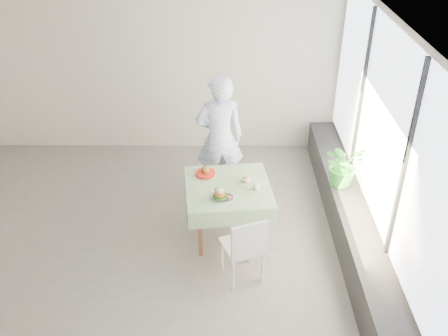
{
  "coord_description": "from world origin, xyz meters",
  "views": [
    {
      "loc": [
        1.22,
        -5.06,
        4.14
      ],
      "look_at": [
        1.19,
        0.16,
        0.97
      ],
      "focal_mm": 40.0,
      "sensor_mm": 36.0,
      "label": 1
    }
  ],
  "objects_px": {
    "chair_near": "(243,258)",
    "cafe_table": "(228,205)",
    "juice_cup_orange": "(246,178)",
    "potted_plant": "(344,164)",
    "diner": "(220,138)",
    "chair_far": "(217,183)",
    "main_dish": "(221,195)"
  },
  "relations": [
    {
      "from": "cafe_table",
      "to": "potted_plant",
      "type": "bearing_deg",
      "value": 16.13
    },
    {
      "from": "diner",
      "to": "chair_far",
      "type": "bearing_deg",
      "value": 69.7
    },
    {
      "from": "diner",
      "to": "juice_cup_orange",
      "type": "relative_size",
      "value": 7.5
    },
    {
      "from": "cafe_table",
      "to": "potted_plant",
      "type": "relative_size",
      "value": 1.92
    },
    {
      "from": "chair_far",
      "to": "chair_near",
      "type": "distance_m",
      "value": 1.6
    },
    {
      "from": "chair_far",
      "to": "potted_plant",
      "type": "height_order",
      "value": "potted_plant"
    },
    {
      "from": "juice_cup_orange",
      "to": "cafe_table",
      "type": "bearing_deg",
      "value": -155.3
    },
    {
      "from": "chair_near",
      "to": "juice_cup_orange",
      "type": "distance_m",
      "value": 1.05
    },
    {
      "from": "chair_far",
      "to": "potted_plant",
      "type": "relative_size",
      "value": 1.53
    },
    {
      "from": "chair_near",
      "to": "main_dish",
      "type": "xyz_separation_m",
      "value": [
        -0.26,
        0.53,
        0.51
      ]
    },
    {
      "from": "chair_far",
      "to": "diner",
      "type": "bearing_deg",
      "value": 78.83
    },
    {
      "from": "juice_cup_orange",
      "to": "potted_plant",
      "type": "xyz_separation_m",
      "value": [
        1.29,
        0.34,
        0.0
      ]
    },
    {
      "from": "chair_far",
      "to": "main_dish",
      "type": "relative_size",
      "value": 3.2
    },
    {
      "from": "chair_near",
      "to": "potted_plant",
      "type": "distance_m",
      "value": 1.9
    },
    {
      "from": "chair_far",
      "to": "chair_near",
      "type": "bearing_deg",
      "value": -78.5
    },
    {
      "from": "main_dish",
      "to": "potted_plant",
      "type": "height_order",
      "value": "potted_plant"
    },
    {
      "from": "chair_near",
      "to": "cafe_table",
      "type": "bearing_deg",
      "value": 101.89
    },
    {
      "from": "cafe_table",
      "to": "main_dish",
      "type": "bearing_deg",
      "value": -107.96
    },
    {
      "from": "chair_far",
      "to": "diner",
      "type": "distance_m",
      "value": 0.66
    },
    {
      "from": "chair_far",
      "to": "main_dish",
      "type": "height_order",
      "value": "chair_far"
    },
    {
      "from": "cafe_table",
      "to": "diner",
      "type": "height_order",
      "value": "diner"
    },
    {
      "from": "chair_near",
      "to": "main_dish",
      "type": "height_order",
      "value": "chair_near"
    },
    {
      "from": "cafe_table",
      "to": "main_dish",
      "type": "relative_size",
      "value": 4.03
    },
    {
      "from": "chair_far",
      "to": "potted_plant",
      "type": "distance_m",
      "value": 1.78
    },
    {
      "from": "chair_far",
      "to": "main_dish",
      "type": "distance_m",
      "value": 1.16
    },
    {
      "from": "potted_plant",
      "to": "juice_cup_orange",
      "type": "bearing_deg",
      "value": -165.44
    },
    {
      "from": "chair_near",
      "to": "juice_cup_orange",
      "type": "bearing_deg",
      "value": 86.54
    },
    {
      "from": "diner",
      "to": "juice_cup_orange",
      "type": "height_order",
      "value": "diner"
    },
    {
      "from": "diner",
      "to": "main_dish",
      "type": "relative_size",
      "value": 6.43
    },
    {
      "from": "main_dish",
      "to": "juice_cup_orange",
      "type": "xyz_separation_m",
      "value": [
        0.31,
        0.37,
        0.01
      ]
    },
    {
      "from": "diner",
      "to": "potted_plant",
      "type": "bearing_deg",
      "value": 153.78
    },
    {
      "from": "cafe_table",
      "to": "juice_cup_orange",
      "type": "relative_size",
      "value": 4.7
    }
  ]
}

